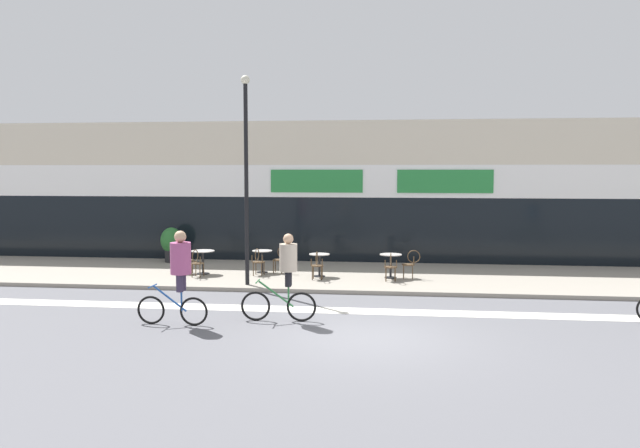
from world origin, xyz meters
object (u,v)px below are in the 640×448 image
at_px(cafe_chair_0_side, 185,258).
at_px(cafe_chair_3_near, 391,265).
at_px(cafe_chair_0_near, 197,261).
at_px(cyclist_2, 285,272).
at_px(cyclist_1, 179,269).
at_px(bistro_table_0, 203,257).
at_px(bistro_table_3, 391,261).
at_px(cafe_chair_3_side, 411,262).
at_px(cafe_chair_2_near, 317,263).
at_px(cafe_chair_1_side, 281,257).
at_px(cafe_chair_1_near, 258,260).
at_px(lamp_post, 246,167).
at_px(planter_pot, 171,243).
at_px(bistro_table_2, 319,260).
at_px(bistro_table_1, 262,257).

bearing_deg(cafe_chair_0_side, cafe_chair_3_near, -4.10).
xyz_separation_m(cafe_chair_0_near, cyclist_2, (3.74, -4.91, 0.53)).
height_order(cafe_chair_3_near, cyclist_1, cyclist_1).
distance_m(bistro_table_0, bistro_table_3, 6.13).
xyz_separation_m(bistro_table_0, cafe_chair_3_side, (6.76, -0.04, -0.04)).
relative_size(bistro_table_0, cafe_chair_3_side, 0.86).
distance_m(cafe_chair_0_near, cafe_chair_2_near, 3.87).
relative_size(cafe_chair_0_side, cafe_chair_1_side, 1.00).
bearing_deg(cafe_chair_1_near, lamp_post, -174.76).
distance_m(bistro_table_0, cafe_chair_3_side, 6.76).
bearing_deg(cafe_chair_2_near, planter_pot, 61.35).
distance_m(bistro_table_2, cafe_chair_0_near, 3.92).
relative_size(cafe_chair_3_near, cyclist_2, 0.44).
xyz_separation_m(bistro_table_2, cyclist_2, (-0.14, -5.50, 0.53)).
bearing_deg(cafe_chair_2_near, cafe_chair_3_near, -90.56).
bearing_deg(cyclist_2, bistro_table_1, -75.70).
bearing_deg(cafe_chair_0_side, planter_pot, 120.24).
relative_size(bistro_table_0, cyclist_1, 0.36).
height_order(cafe_chair_0_near, cyclist_2, cyclist_2).
xyz_separation_m(bistro_table_1, cyclist_2, (1.85, -6.04, 0.52)).
bearing_deg(cyclist_2, bistro_table_0, -58.79).
xyz_separation_m(cafe_chair_1_side, cafe_chair_3_near, (3.64, -1.16, 0.00)).
relative_size(bistro_table_1, bistro_table_2, 1.01).
height_order(bistro_table_2, cyclist_2, cyclist_2).
xyz_separation_m(cafe_chair_3_side, cyclist_2, (-3.03, -5.50, 0.53)).
height_order(bistro_table_1, cafe_chair_0_near, cafe_chair_0_near).
distance_m(bistro_table_3, cafe_chair_1_side, 3.67).
bearing_deg(bistro_table_1, cyclist_2, -72.98).
xyz_separation_m(cafe_chair_0_near, cafe_chair_1_near, (1.88, 0.50, 0.00)).
distance_m(cafe_chair_3_near, planter_pot, 8.69).
bearing_deg(cafe_chair_2_near, bistro_table_0, 79.72).
xyz_separation_m(bistro_table_0, cafe_chair_0_side, (-0.63, 0.00, -0.04)).
distance_m(planter_pot, cyclist_2, 9.82).
distance_m(bistro_table_3, cyclist_2, 6.03).
xyz_separation_m(bistro_table_3, cyclist_2, (-2.41, -5.50, 0.50)).
height_order(bistro_table_3, cafe_chair_2_near, cafe_chair_2_near).
bearing_deg(cyclist_1, bistro_table_1, -92.82).
xyz_separation_m(cafe_chair_0_side, cyclist_1, (2.02, -6.19, 0.66)).
bearing_deg(cafe_chair_3_side, cafe_chair_1_near, 2.80).
distance_m(cafe_chair_0_side, cafe_chair_3_side, 7.39).
distance_m(bistro_table_1, bistro_table_2, 2.06).
distance_m(bistro_table_3, cyclist_1, 7.80).
xyz_separation_m(bistro_table_1, planter_pot, (-3.85, 1.95, 0.19)).
height_order(bistro_table_0, lamp_post, lamp_post).
bearing_deg(cafe_chair_1_side, cafe_chair_3_near, 165.18).
distance_m(cafe_chair_0_near, cyclist_1, 5.78).
distance_m(bistro_table_0, cafe_chair_0_side, 0.63).
xyz_separation_m(cyclist_1, cyclist_2, (2.33, 0.65, -0.13)).
relative_size(bistro_table_3, cafe_chair_0_near, 0.84).
height_order(cafe_chair_3_near, cafe_chair_3_side, same).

